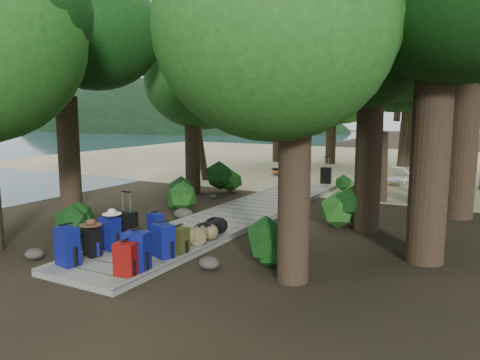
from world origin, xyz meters
The scene contains 49 objects.
ground centered at (0.00, 0.00, 0.00)m, with size 120.00×120.00×0.00m, color #302518.
sand_beach centered at (0.00, 16.00, 0.01)m, with size 40.00×22.00×0.02m, color tan.
water_bay centered at (-32.00, 25.00, 0.00)m, with size 50.00×60.00×0.02m, color #274152.
distant_hill centered at (-40.00, 48.00, 0.00)m, with size 32.00×16.00×12.00m, color black.
boardwalk centered at (0.00, 1.00, 0.06)m, with size 2.00×12.00×0.12m, color gray.
backpack_left_a centered at (-0.65, -4.47, 0.53)m, with size 0.43×0.30×0.81m, color navy, non-canonical shape.
backpack_left_b centered at (-0.68, -3.83, 0.44)m, with size 0.35×0.25×0.64m, color black, non-canonical shape.
backpack_left_c centered at (-0.69, -3.31, 0.50)m, with size 0.40×0.29×0.75m, color navy, non-canonical shape.
backpack_left_d centered at (-0.69, -1.83, 0.39)m, with size 0.35×0.25×0.53m, color navy, non-canonical shape.
backpack_right_a centered at (0.69, -4.35, 0.45)m, with size 0.37×0.26×0.66m, color maroon, non-canonical shape.
backpack_right_b centered at (0.69, -4.05, 0.52)m, with size 0.44×0.31×0.79m, color navy, non-canonical shape.
backpack_right_c centered at (0.62, -3.19, 0.49)m, with size 0.43×0.31×0.73m, color navy, non-canonical shape.
backpack_right_d centered at (0.73, -2.82, 0.42)m, with size 0.39×0.28×0.59m, color #363C16, non-canonical shape.
duffel_right_khaki centered at (0.69, -1.99, 0.31)m, with size 0.37×0.56×0.37m, color brown, non-canonical shape.
duffel_right_black centered at (0.67, -1.51, 0.33)m, with size 0.41×0.66×0.41m, color black, non-canonical shape.
suitcase_on_boardwalk centered at (-0.78, -2.69, 0.46)m, with size 0.44×0.24×0.68m, color black, non-canonical shape.
lone_suitcase_on_sand centered at (0.20, 8.04, 0.35)m, with size 0.42×0.24×0.66m, color black, non-canonical shape.
hat_brown centered at (-0.65, -3.87, 0.83)m, with size 0.44×0.44×0.13m, color #51351E, non-canonical shape.
hat_white centered at (-0.65, -3.28, 0.94)m, with size 0.40×0.40×0.13m, color silver, non-canonical shape.
kayak centered at (-2.82, 9.75, 0.19)m, with size 0.73×3.34×0.33m, color #B1310F.
sun_lounger centered at (2.79, 9.30, 0.34)m, with size 0.65×2.00×0.65m, color silver, non-canonical shape.
tree_right_a centered at (3.26, -2.88, 4.03)m, with size 4.83×4.83×8.06m, color black, non-canonical shape.
tree_right_c centered at (3.51, 1.34, 4.60)m, with size 5.31×5.31×9.19m, color black, non-canonical shape.
tree_right_d centered at (5.43, 4.02, 5.89)m, with size 6.43×6.43×11.79m, color black, non-canonical shape.
tree_right_e centered at (3.93, 7.38, 4.37)m, with size 4.85×4.85×8.74m, color black, non-canonical shape.
tree_left_b centered at (-4.70, -0.80, 4.49)m, with size 4.99×4.99×8.98m, color black, non-canonical shape.
tree_left_c centered at (-3.40, 3.67, 3.89)m, with size 4.47×4.47×7.78m, color black, non-canonical shape.
tree_back_a centered at (-1.95, 15.20, 4.04)m, with size 4.67×4.67×8.07m, color black, non-canonical shape.
tree_back_b centered at (2.02, 15.83, 4.63)m, with size 5.19×5.19×9.27m, color black, non-canonical shape.
tree_back_c centered at (5.19, 15.12, 4.55)m, with size 5.05×5.05×9.10m, color black, non-canonical shape.
tree_back_d centered at (-5.02, 14.71, 3.97)m, with size 4.77×4.77×7.95m, color black, non-canonical shape.
palm_right_a centered at (3.19, 5.62, 3.46)m, with size 4.06×4.06×6.93m, color #124012, non-canonical shape.
palm_right_b centered at (4.59, 11.03, 3.81)m, with size 3.94×3.94×7.61m, color #124012, non-canonical shape.
palm_right_c centered at (2.68, 12.30, 3.74)m, with size 4.71×4.71×7.49m, color #124012, non-canonical shape.
palm_left_a centered at (-4.96, 6.47, 3.36)m, with size 4.22×4.22×6.72m, color #124012, non-canonical shape.
rock_left_a centered at (-1.83, -4.29, 0.11)m, with size 0.41×0.36×0.22m, color #4C473F, non-canonical shape.
rock_left_b centered at (-2.83, -1.98, 0.11)m, with size 0.41×0.37×0.22m, color #4C473F, non-canonical shape.
rock_left_c centered at (-1.25, 0.07, 0.15)m, with size 0.55×0.49×0.30m, color #4C473F, non-canonical shape.
rock_left_d centered at (-2.13, 3.06, 0.07)m, with size 0.26×0.23×0.14m, color #4C473F, non-canonical shape.
rock_right_a centered at (1.62, -3.07, 0.12)m, with size 0.43×0.39×0.24m, color #4C473F, non-canonical shape.
rock_right_b centered at (2.63, -1.09, 0.14)m, with size 0.51×0.46×0.28m, color #4C473F, non-canonical shape.
rock_right_c centered at (1.82, 1.27, 0.08)m, with size 0.29×0.26×0.16m, color #4C473F, non-canonical shape.
rock_right_d centered at (2.59, 3.82, 0.18)m, with size 0.64×0.58×0.35m, color #4C473F, non-canonical shape.
shrub_left_a centered at (-2.41, -2.72, 0.42)m, with size 0.94×0.94×0.84m, color #184E17, non-canonical shape.
shrub_left_b centered at (-1.97, 1.02, 0.47)m, with size 1.03×1.03×0.93m, color #184E17, non-canonical shape.
shrub_left_c centered at (-2.42, 4.29, 0.58)m, with size 1.28×1.28×1.15m, color #184E17, non-canonical shape.
shrub_right_a centered at (2.52, -2.42, 0.43)m, with size 0.97×0.97×0.87m, color #184E17, non-canonical shape.
shrub_right_b centered at (2.96, 1.52, 0.56)m, with size 1.25×1.25×1.12m, color #184E17, non-canonical shape.
shrub_right_c centered at (1.62, 5.79, 0.34)m, with size 0.75×0.75×0.68m, color #184E17, non-canonical shape.
Camera 1 is at (6.31, -10.34, 3.02)m, focal length 35.00 mm.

